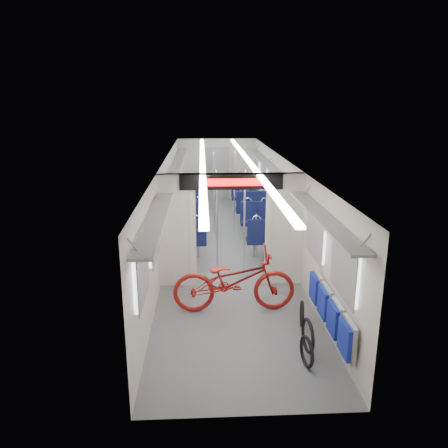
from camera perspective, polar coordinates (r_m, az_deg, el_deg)
The scene contains 14 objects.
carriage at distance 10.38m, azimuth 0.27°, elevation 3.81°, with size 12.00×12.02×2.31m.
bicycle at distance 7.84m, azimuth 1.33°, elevation -7.39°, with size 0.76×2.19×1.15m, color maroon.
flip_bench at distance 6.97m, azimuth 13.64°, elevation -10.95°, with size 0.12×2.13×0.54m.
bike_hoop_a at distance 6.58m, azimuth 10.73°, elevation -16.22°, with size 0.46×0.46×0.05m, color black.
bike_hoop_b at distance 6.88m, azimuth 10.87°, elevation -14.31°, with size 0.54×0.54×0.05m, color black.
bike_hoop_c at distance 7.58m, azimuth 10.13°, elevation -11.66°, with size 0.45×0.45×0.05m, color black.
seat_bay_near_left at distance 11.25m, azimuth -4.68°, elevation -0.30°, with size 0.91×2.09×1.11m.
seat_bay_near_right at distance 11.32m, azimuth 4.81°, elevation -0.27°, with size 0.89×2.00×1.08m.
seat_bay_far_left at distance 14.52m, azimuth -4.31°, elevation 3.43°, with size 0.92×2.13×1.12m.
seat_bay_far_right at distance 14.31m, azimuth 3.18°, elevation 3.33°, with size 0.95×2.27×1.16m.
stanchion_near_left at distance 9.22m, azimuth -0.93°, elevation 0.01°, with size 0.04×0.04×2.30m, color silver.
stanchion_near_right at distance 9.23m, azimuth 2.66°, elevation 0.01°, with size 0.04×0.04×2.30m, color silver.
stanchion_far_left at distance 12.18m, azimuth -1.28°, elevation 3.93°, with size 0.04×0.04×2.30m, color silver.
stanchion_far_right at distance 12.38m, azimuth 1.36°, elevation 4.12°, with size 0.04×0.04×2.30m, color silver.
Camera 1 is at (-0.56, -10.40, 3.68)m, focal length 35.00 mm.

